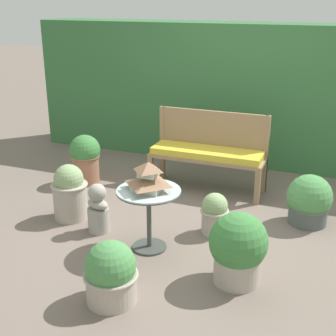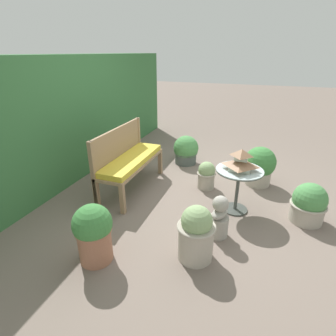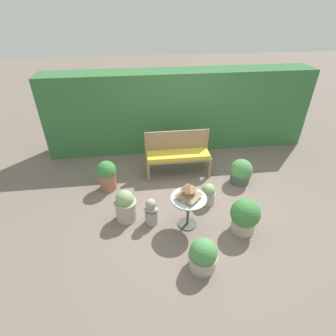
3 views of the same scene
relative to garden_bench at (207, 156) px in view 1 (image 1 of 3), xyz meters
name	(u,v)px [view 1 (image 1 of 3)]	position (x,y,z in m)	size (l,w,h in m)	color
ground	(202,224)	(0.24, -0.92, -0.44)	(30.00, 30.00, 0.00)	#75665B
foliage_hedge_back	(252,94)	(0.24, 1.34, 0.52)	(6.40, 0.72, 1.92)	#38703D
garden_bench	(207,156)	(0.00, 0.00, 0.00)	(1.39, 0.45, 0.52)	#937556
bench_backrest	(213,132)	(0.00, 0.20, 0.24)	(1.39, 0.06, 0.95)	#937556
patio_table	(149,203)	(-0.08, -1.57, 0.02)	(0.60, 0.60, 0.60)	#424742
pagoda_birdhouse	(148,178)	(-0.08, -1.57, 0.27)	(0.35, 0.35, 0.27)	#B2BCA8
garden_bust	(98,210)	(-0.70, -1.45, -0.20)	(0.29, 0.22, 0.52)	#A39E93
potted_plant_bench_right	(238,248)	(0.82, -1.81, -0.13)	(0.49, 0.49, 0.62)	#ADA393
potted_plant_table_far	(309,201)	(1.26, -0.48, -0.19)	(0.47, 0.47, 0.54)	#4C5651
potted_plant_patio_mid	(85,158)	(-1.50, -0.34, -0.11)	(0.39, 0.39, 0.63)	#9E664C
potted_plant_table_near	(215,213)	(0.41, -1.06, -0.22)	(0.29, 0.29, 0.43)	#ADA393
potted_plant_bench_left	(70,192)	(-1.13, -1.29, -0.15)	(0.39, 0.39, 0.61)	#ADA393
potted_plant_path_edge	(111,274)	(-0.03, -2.43, -0.20)	(0.43, 0.43, 0.51)	#ADA393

